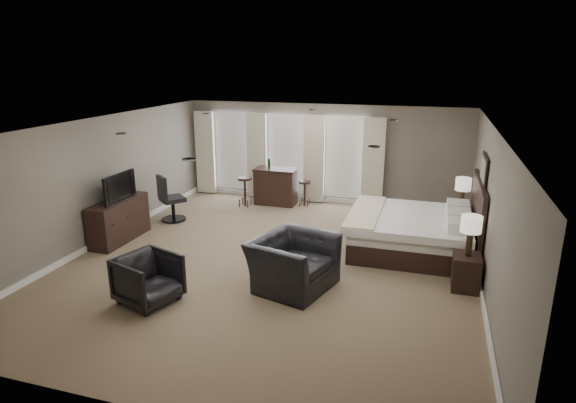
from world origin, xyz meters
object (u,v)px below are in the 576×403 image
(tv, at_px, (117,197))
(bar_stool_left, at_px, (245,192))
(armchair_near, at_px, (293,254))
(bar_stool_right, at_px, (305,194))
(nightstand_far, at_px, (460,220))
(desk_chair, at_px, (172,198))
(nightstand_near, at_px, (466,272))
(dresser, at_px, (119,220))
(bar_counter, at_px, (276,186))
(armchair_far, at_px, (148,277))
(lamp_far, at_px, (462,193))
(lamp_near, at_px, (470,236))
(bed, at_px, (417,215))

(tv, relative_size, bar_stool_left, 1.31)
(armchair_near, relative_size, bar_stool_right, 2.00)
(nightstand_far, bearing_deg, desk_chair, -169.70)
(bar_stool_right, relative_size, desk_chair, 0.60)
(nightstand_near, height_order, dresser, dresser)
(bar_counter, bearing_deg, tv, -123.78)
(tv, xyz_separation_m, armchair_far, (2.10, -2.19, -0.52))
(nightstand_far, distance_m, dresser, 7.42)
(lamp_far, height_order, dresser, lamp_far)
(nightstand_far, relative_size, tv, 0.54)
(lamp_near, xyz_separation_m, desk_chair, (-6.50, 1.72, -0.38))
(tv, bearing_deg, nightstand_far, -68.91)
(bed, relative_size, dresser, 1.57)
(lamp_near, xyz_separation_m, dresser, (-6.92, 0.23, -0.50))
(tv, relative_size, bar_stool_right, 1.51)
(armchair_near, xyz_separation_m, desk_chair, (-3.71, 2.50, -0.02))
(lamp_far, xyz_separation_m, dresser, (-6.92, -2.67, -0.45))
(bed, distance_m, lamp_far, 1.71)
(bar_stool_right, bearing_deg, armchair_far, -99.99)
(tv, bearing_deg, armchair_far, -136.20)
(lamp_far, relative_size, dresser, 0.45)
(lamp_far, bearing_deg, armchair_near, -127.19)
(bed, xyz_separation_m, lamp_near, (0.89, -1.45, 0.18))
(armchair_far, distance_m, bar_stool_left, 5.28)
(nightstand_far, height_order, lamp_near, lamp_near)
(nightstand_far, distance_m, armchair_near, 4.63)
(nightstand_far, distance_m, bar_stool_right, 3.91)
(lamp_far, height_order, bar_stool_right, lamp_far)
(armchair_far, bearing_deg, lamp_near, -49.70)
(lamp_near, distance_m, armchair_near, 2.92)
(nightstand_far, bearing_deg, armchair_far, -134.76)
(dresser, xyz_separation_m, bar_stool_right, (3.11, 3.54, -0.11))
(lamp_near, height_order, armchair_far, lamp_near)
(nightstand_near, relative_size, lamp_far, 0.86)
(tv, height_order, bar_stool_left, tv)
(bed, bearing_deg, desk_chair, 177.25)
(nightstand_far, height_order, bar_stool_left, bar_stool_left)
(nightstand_near, height_order, tv, tv)
(lamp_near, relative_size, armchair_near, 0.52)
(nightstand_far, relative_size, bar_counter, 0.49)
(bed, bearing_deg, nightstand_far, 58.46)
(bar_stool_right, bearing_deg, bed, -38.44)
(nightstand_far, distance_m, lamp_far, 0.62)
(armchair_near, bearing_deg, lamp_far, -21.17)
(dresser, distance_m, desk_chair, 1.55)
(nightstand_near, height_order, bar_counter, bar_counter)
(lamp_near, relative_size, bar_stool_left, 0.90)
(bed, height_order, dresser, bed)
(bar_stool_left, bearing_deg, bar_counter, 30.97)
(lamp_far, bearing_deg, desk_chair, -169.70)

